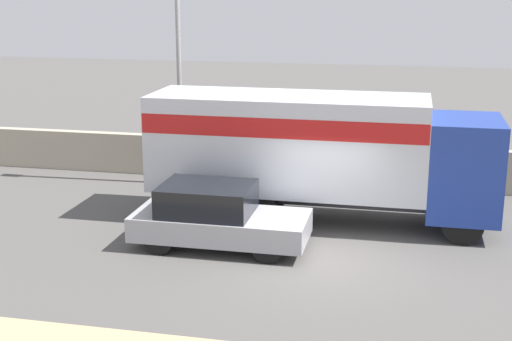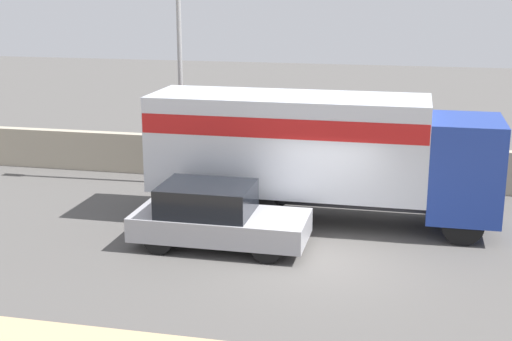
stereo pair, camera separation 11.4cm
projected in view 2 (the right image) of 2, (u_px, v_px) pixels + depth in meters
ground_plane at (316, 261)px, 15.86m from camera, size 80.00×80.00×0.00m
stone_wall_backdrop at (345, 164)px, 21.68m from camera, size 60.00×0.35×1.28m
street_lamp at (179, 38)px, 20.81m from camera, size 0.56×0.28×7.77m
box_truck at (316, 147)px, 18.04m from camera, size 8.73×2.32×3.26m
car_hatchback at (216, 216)px, 16.55m from camera, size 4.06×1.75×1.49m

